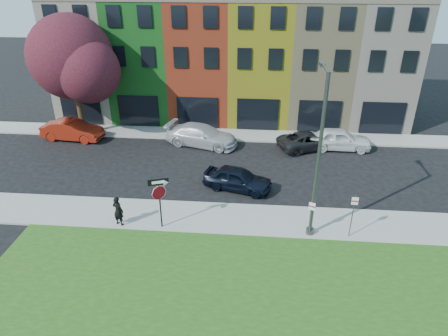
# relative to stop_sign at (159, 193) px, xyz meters

# --- Properties ---
(ground) EXTENTS (120.00, 120.00, 0.00)m
(ground) POSITION_rel_stop_sign_xyz_m (4.86, -1.88, -2.18)
(ground) COLOR black
(ground) RESTS_ON ground
(sidewalk_near) EXTENTS (40.00, 3.00, 0.12)m
(sidewalk_near) POSITION_rel_stop_sign_xyz_m (6.86, 1.12, -2.12)
(sidewalk_near) COLOR gray
(sidewalk_near) RESTS_ON ground
(sidewalk_far) EXTENTS (40.00, 2.40, 0.12)m
(sidewalk_far) POSITION_rel_stop_sign_xyz_m (1.86, 13.12, -2.12)
(sidewalk_far) COLOR gray
(sidewalk_far) RESTS_ON ground
(rowhouse_block) EXTENTS (30.00, 10.12, 10.00)m
(rowhouse_block) POSITION_rel_stop_sign_xyz_m (2.36, 19.30, 2.81)
(rowhouse_block) COLOR beige
(rowhouse_block) RESTS_ON ground
(stop_sign) EXTENTS (1.00, 0.39, 2.88)m
(stop_sign) POSITION_rel_stop_sign_xyz_m (0.00, 0.00, 0.00)
(stop_sign) COLOR black
(stop_sign) RESTS_ON sidewalk_near
(man) EXTENTS (0.87, 0.78, 1.69)m
(man) POSITION_rel_stop_sign_xyz_m (-2.29, 0.02, -1.21)
(man) COLOR black
(man) RESTS_ON sidewalk_near
(sedan_near) EXTENTS (3.93, 5.14, 1.45)m
(sedan_near) POSITION_rel_stop_sign_xyz_m (3.77, 4.52, -1.45)
(sedan_near) COLOR black
(sedan_near) RESTS_ON ground
(parked_car_red) EXTENTS (2.59, 5.14, 1.59)m
(parked_car_red) POSITION_rel_stop_sign_xyz_m (-9.74, 11.26, -1.38)
(parked_car_red) COLOR maroon
(parked_car_red) RESTS_ON ground
(parked_car_silver) EXTENTS (4.92, 6.63, 1.61)m
(parked_car_silver) POSITION_rel_stop_sign_xyz_m (0.65, 11.04, -1.37)
(parked_car_silver) COLOR #BABBC0
(parked_car_silver) RESTS_ON ground
(parked_car_dark) EXTENTS (5.79, 6.45, 1.33)m
(parked_car_dark) POSITION_rel_stop_sign_xyz_m (8.80, 11.11, -1.51)
(parked_car_dark) COLOR black
(parked_car_dark) RESTS_ON ground
(parked_car_white) EXTENTS (2.09, 4.79, 1.60)m
(parked_car_white) POSITION_rel_stop_sign_xyz_m (11.06, 11.24, -1.37)
(parked_car_white) COLOR white
(parked_car_white) RESTS_ON ground
(street_lamp) EXTENTS (0.40, 2.58, 8.39)m
(street_lamp) POSITION_rel_stop_sign_xyz_m (7.76, 0.27, 2.17)
(street_lamp) COLOR #45484A
(street_lamp) RESTS_ON sidewalk_near
(parking_sign_a) EXTENTS (0.30, 0.16, 1.97)m
(parking_sign_a) POSITION_rel_stop_sign_xyz_m (7.71, 0.01, -0.81)
(parking_sign_a) COLOR #45484A
(parking_sign_a) RESTS_ON sidewalk_near
(parking_sign_b) EXTENTS (0.32, 0.09, 2.46)m
(parking_sign_b) POSITION_rel_stop_sign_xyz_m (9.74, 0.01, -0.54)
(parking_sign_b) COLOR #45484A
(parking_sign_b) RESTS_ON sidewalk_near
(tree_purple) EXTENTS (7.60, 6.65, 9.34)m
(tree_purple) POSITION_rel_stop_sign_xyz_m (-9.21, 12.38, 3.95)
(tree_purple) COLOR black
(tree_purple) RESTS_ON sidewalk_far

